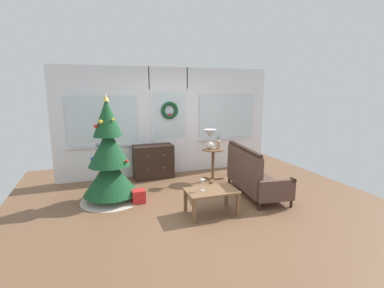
{
  "coord_description": "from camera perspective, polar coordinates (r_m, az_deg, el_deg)",
  "views": [
    {
      "loc": [
        -1.75,
        -4.54,
        2.05
      ],
      "look_at": [
        0.05,
        0.55,
        1.0
      ],
      "focal_mm": 26.62,
      "sensor_mm": 36.0,
      "label": 1
    }
  ],
  "objects": [
    {
      "name": "coffee_table",
      "position": [
        4.77,
        3.91,
        -9.87
      ],
      "size": [
        0.85,
        0.53,
        0.42
      ],
      "color": "brown",
      "rests_on": "ground"
    },
    {
      "name": "gift_box",
      "position": [
        5.38,
        -10.66,
        -10.25
      ],
      "size": [
        0.24,
        0.21,
        0.24
      ],
      "primitive_type": "cube",
      "color": "red",
      "rests_on": "ground"
    },
    {
      "name": "back_wall_with_door",
      "position": [
        6.89,
        -4.66,
        4.57
      ],
      "size": [
        5.2,
        0.19,
        2.55
      ],
      "color": "white",
      "rests_on": "ground"
    },
    {
      "name": "side_table",
      "position": [
        6.43,
        4.23,
        -2.87
      ],
      "size": [
        0.5,
        0.48,
        0.73
      ],
      "color": "brown",
      "rests_on": "ground"
    },
    {
      "name": "settee_sofa",
      "position": [
        5.73,
        11.94,
        -6.21
      ],
      "size": [
        0.89,
        1.7,
        0.96
      ],
      "color": "black",
      "rests_on": "ground"
    },
    {
      "name": "wine_glass",
      "position": [
        4.66,
        2.17,
        -7.67
      ],
      "size": [
        0.08,
        0.08,
        0.2
      ],
      "color": "silver",
      "rests_on": "coffee_table"
    },
    {
      "name": "table_lamp",
      "position": [
        6.34,
        3.65,
        1.54
      ],
      "size": [
        0.28,
        0.28,
        0.44
      ],
      "color": "silver",
      "rests_on": "side_table"
    },
    {
      "name": "christmas_tree",
      "position": [
        5.42,
        -16.2,
        -3.57
      ],
      "size": [
        1.12,
        1.12,
        1.96
      ],
      "color": "#4C331E",
      "rests_on": "ground"
    },
    {
      "name": "dresser_cabinet",
      "position": [
        6.67,
        -7.75,
        -3.52
      ],
      "size": [
        0.91,
        0.47,
        0.78
      ],
      "color": "black",
      "rests_on": "ground"
    },
    {
      "name": "ground_plane",
      "position": [
        5.28,
        1.51,
        -11.84
      ],
      "size": [
        6.76,
        6.76,
        0.0
      ],
      "primitive_type": "plane",
      "color": "brown"
    },
    {
      "name": "flower_vase",
      "position": [
        6.34,
        5.31,
        -0.02
      ],
      "size": [
        0.11,
        0.1,
        0.35
      ],
      "color": "tan",
      "rests_on": "side_table"
    }
  ]
}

